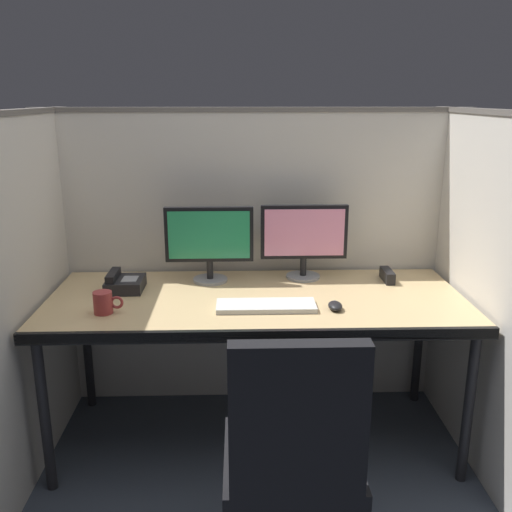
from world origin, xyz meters
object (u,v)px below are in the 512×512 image
keyboard_main (266,306)px  computer_mouse (335,306)px  desk (256,308)px  coffee_mug (104,303)px  office_chair (292,497)px  monitor_left (209,239)px  red_stapler (387,275)px  monitor_right (304,236)px  desk_phone (124,283)px

keyboard_main → computer_mouse: computer_mouse is taller
desk → coffee_mug: bearing=-165.4°
office_chair → monitor_left: size_ratio=2.27×
monitor_left → keyboard_main: 0.50m
red_stapler → keyboard_main: bearing=-150.1°
monitor_right → computer_mouse: bearing=-78.6°
office_chair → keyboard_main: (-0.05, 0.73, 0.39)m
desk → keyboard_main: size_ratio=4.42×
coffee_mug → monitor_right: bearing=26.9°
desk → monitor_left: monitor_left is taller
computer_mouse → coffee_mug: size_ratio=0.76×
desk → red_stapler: size_ratio=12.67×
monitor_left → monitor_right: (0.47, 0.04, 0.00)m
coffee_mug → monitor_left: bearing=44.2°
desk_phone → red_stapler: 1.29m
monitor_left → red_stapler: bearing=-1.5°
monitor_right → keyboard_main: bearing=-116.4°
monitor_right → keyboard_main: (-0.21, -0.42, -0.20)m
desk → desk_phone: 0.64m
monitor_left → computer_mouse: (0.56, -0.41, -0.20)m
keyboard_main → red_stapler: bearing=29.9°
office_chair → coffee_mug: office_chair is taller
coffee_mug → red_stapler: 1.37m
office_chair → desk_phone: office_chair is taller
keyboard_main → monitor_right: bearing=63.6°
monitor_right → red_stapler: size_ratio=2.87×
keyboard_main → monitor_left: bearing=124.3°
monitor_left → monitor_right: 0.47m
desk → computer_mouse: bearing=-25.5°
desk → desk_phone: bearing=168.6°
monitor_left → computer_mouse: size_ratio=4.48×
keyboard_main → computer_mouse: bearing=-4.9°
keyboard_main → coffee_mug: 0.69m
coffee_mug → office_chair: bearing=-43.3°
coffee_mug → red_stapler: coffee_mug is taller
monitor_right → keyboard_main: monitor_right is taller
monitor_left → coffee_mug: 0.62m
desk → keyboard_main: 0.15m
monitor_left → red_stapler: (0.88, -0.02, -0.19)m
office_chair → computer_mouse: (0.25, 0.71, 0.39)m
desk → red_stapler: red_stapler is taller
desk → keyboard_main: bearing=-74.4°
desk → computer_mouse: computer_mouse is taller
computer_mouse → desk_phone: desk_phone is taller
monitor_right → desk_phone: (-0.87, -0.16, -0.18)m
office_chair → keyboard_main: office_chair is taller
red_stapler → coffee_mug: bearing=-163.3°
keyboard_main → desk_phone: (-0.66, 0.26, 0.02)m
keyboard_main → red_stapler: size_ratio=2.87×
monitor_right → red_stapler: bearing=-8.2°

